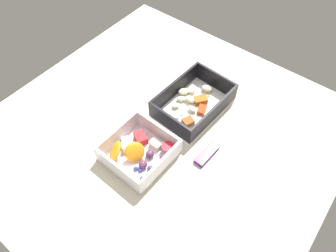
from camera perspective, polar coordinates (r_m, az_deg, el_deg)
The scene contains 4 objects.
table_surface at distance 76.70cm, azimuth -1.21°, elevation -1.60°, with size 80.00×80.00×2.00cm, color beige.
pasta_container at distance 79.64cm, azimuth 4.68°, elevation 4.27°, with size 20.21×14.40×5.75cm.
fruit_bowl at distance 70.81cm, azimuth -5.41°, elevation -4.77°, with size 14.50×14.18×5.52cm.
candy_bar at distance 72.25cm, azimuth 7.21°, elevation -5.19°, with size 7.00×2.40×1.20cm, color #51197A.
Camera 1 is at (33.70, 28.43, 63.76)cm, focal length 32.78 mm.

